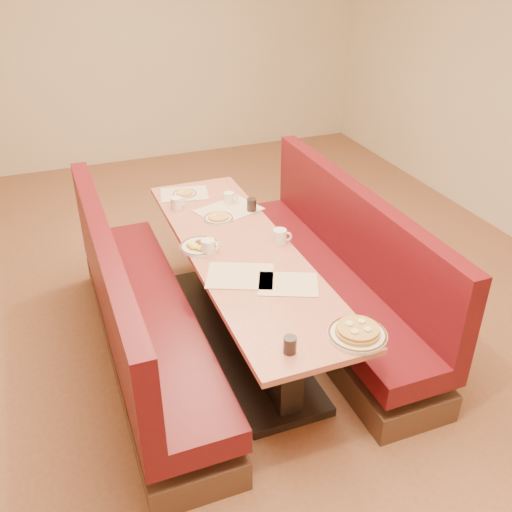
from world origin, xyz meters
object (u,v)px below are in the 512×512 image
object	(u,v)px
pancake_plate	(357,333)
coffee_mug_a	(280,236)
eggs_plate	(200,246)
coffee_mug_c	(229,198)
booth_left	(139,320)
booth_right	(334,278)
soda_tumbler_mid	(252,205)
diner_table	(242,296)
coffee_mug_b	(209,247)
soda_tumbler_near	(290,345)
coffee_mug_d	(177,203)

from	to	relation	value
pancake_plate	coffee_mug_a	distance (m)	1.10
eggs_plate	coffee_mug_c	distance (m)	0.75
booth_left	booth_right	size ratio (longest dim) A/B	1.00
soda_tumbler_mid	diner_table	bearing A→B (deg)	-117.41
coffee_mug_b	soda_tumbler_mid	bearing A→B (deg)	51.45
soda_tumbler_near	pancake_plate	bearing A→B (deg)	-1.63
coffee_mug_d	soda_tumbler_mid	distance (m)	0.58
pancake_plate	coffee_mug_d	xyz separation A→B (m)	(-0.50, 1.89, 0.02)
soda_tumbler_mid	coffee_mug_d	bearing A→B (deg)	154.82
diner_table	booth_right	size ratio (longest dim) A/B	1.00
pancake_plate	coffee_mug_c	world-z (taller)	coffee_mug_c
soda_tumbler_near	soda_tumbler_mid	world-z (taller)	soda_tumbler_mid
diner_table	soda_tumbler_mid	bearing A→B (deg)	62.59
diner_table	pancake_plate	bearing A→B (deg)	-76.91
diner_table	coffee_mug_b	bearing A→B (deg)	171.00
coffee_mug_a	coffee_mug_c	xyz separation A→B (m)	(-0.12, 0.74, -0.01)
booth_left	coffee_mug_a	world-z (taller)	booth_left
booth_left	eggs_plate	xyz separation A→B (m)	(0.48, 0.12, 0.41)
booth_right	coffee_mug_a	xyz separation A→B (m)	(-0.45, -0.00, 0.44)
diner_table	booth_left	size ratio (longest dim) A/B	1.00
coffee_mug_c	soda_tumbler_mid	bearing A→B (deg)	-42.19
eggs_plate	coffee_mug_d	bearing A→B (deg)	88.82
booth_left	pancake_plate	distance (m)	1.54
booth_right	soda_tumbler_near	distance (m)	1.46
pancake_plate	coffee_mug_b	size ratio (longest dim) A/B	2.41
booth_right	eggs_plate	size ratio (longest dim) A/B	9.16
pancake_plate	soda_tumbler_mid	distance (m)	1.64
pancake_plate	soda_tumbler_near	size ratio (longest dim) A/B	3.35
pancake_plate	soda_tumbler_near	xyz separation A→B (m)	(-0.39, 0.01, 0.02)
booth_right	soda_tumbler_mid	size ratio (longest dim) A/B	24.78
eggs_plate	coffee_mug_a	distance (m)	0.55
booth_right	coffee_mug_b	size ratio (longest dim) A/B	18.85
booth_left	eggs_plate	bearing A→B (deg)	14.62
coffee_mug_d	pancake_plate	bearing A→B (deg)	-80.59
eggs_plate	diner_table	bearing A→B (deg)	-26.01
coffee_mug_a	coffee_mug_b	bearing A→B (deg)	-161.53
diner_table	coffee_mug_a	bearing A→B (deg)	-0.52
pancake_plate	coffee_mug_b	distance (m)	1.23
diner_table	coffee_mug_a	distance (m)	0.51
booth_right	coffee_mug_c	bearing A→B (deg)	127.39
diner_table	coffee_mug_c	bearing A→B (deg)	77.24
pancake_plate	coffee_mug_a	xyz separation A→B (m)	(0.03, 1.10, 0.03)
eggs_plate	coffee_mug_d	distance (m)	0.66
coffee_mug_b	coffee_mug_c	size ratio (longest dim) A/B	1.16
booth_right	soda_tumbler_mid	xyz separation A→B (m)	(-0.45, 0.54, 0.44)
booth_right	soda_tumbler_near	size ratio (longest dim) A/B	26.30
coffee_mug_a	coffee_mug_d	xyz separation A→B (m)	(-0.53, 0.79, -0.00)
coffee_mug_b	diner_table	bearing A→B (deg)	-3.01
coffee_mug_a	soda_tumbler_near	bearing A→B (deg)	-88.24
booth_left	booth_right	world-z (taller)	same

